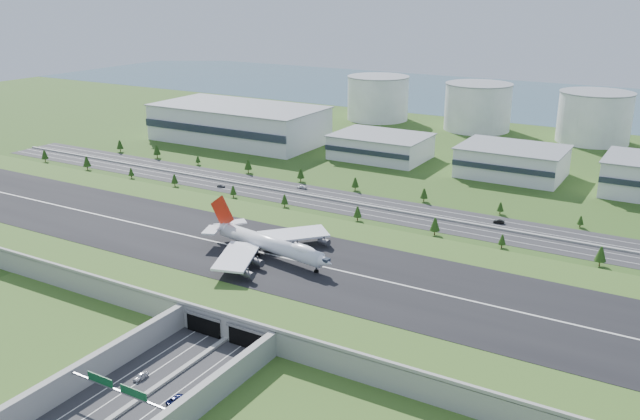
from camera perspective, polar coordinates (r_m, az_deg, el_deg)
The scene contains 19 objects.
ground at distance 257.05m, azimuth -1.05°, elevation -6.19°, with size 1200.00×1200.00×0.00m, color #354E18.
airfield_deck at distance 255.29m, azimuth -1.07°, elevation -5.35°, with size 520.00×100.00×9.20m.
underpass_road at distance 188.70m, azimuth -17.59°, elevation -15.88°, with size 38.80×120.40×8.00m.
sign_gantry_near at distance 189.16m, azimuth -16.70°, elevation -14.42°, with size 38.70×0.70×9.80m.
north_expressway at distance 336.09m, azimuth 7.39°, elevation -0.29°, with size 560.00×36.00×0.12m, color #28282B.
tree_row at distance 332.33m, azimuth 8.08°, elevation 0.32°, with size 504.69×48.72×8.46m.
hangar_west at distance 491.80m, azimuth -6.84°, elevation 7.23°, with size 120.00×60.00×25.00m, color silver.
hangar_mid_a at distance 441.13m, azimuth 5.14°, elevation 5.32°, with size 58.00×42.00×15.00m, color silver.
hangar_mid_b at distance 413.15m, azimuth 15.87°, elevation 3.93°, with size 58.00×42.00×17.00m, color silver.
fuel_tank_a at distance 570.93m, azimuth 4.90°, elevation 9.36°, with size 50.00×50.00×35.00m, color silver.
fuel_tank_b at distance 540.43m, azimuth 13.13°, elevation 8.43°, with size 50.00×50.00×35.00m, color silver.
fuel_tank_c at distance 522.12m, azimuth 22.10°, elevation 7.22°, with size 50.00×50.00×35.00m, color silver.
bay_water at distance 698.43m, azimuth 20.11°, elevation 8.53°, with size 1200.00×260.00×0.06m, color #365967.
boeing_747 at distance 258.53m, azimuth -4.34°, elevation -2.82°, with size 63.11×59.17×19.64m.
car_0 at distance 205.42m, azimuth -14.87°, elevation -13.37°, with size 2.02×5.03×1.71m, color silver.
car_2 at distance 193.52m, azimuth -12.06°, elevation -15.31°, with size 2.68×5.82×1.62m, color #0C113E.
car_4 at distance 379.96m, azimuth -8.33°, elevation 2.02°, with size 1.83×4.55×1.55m, color #515256.
car_5 at distance 330.02m, azimuth 14.83°, elevation -0.95°, with size 1.81×5.18×1.71m, color black.
car_7 at distance 374.32m, azimuth -1.56°, elevation 1.97°, with size 2.37×5.83×1.69m, color white.
Camera 1 is at (121.91, -199.31, 107.19)m, focal length 38.00 mm.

